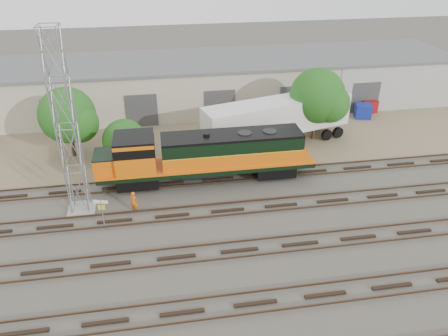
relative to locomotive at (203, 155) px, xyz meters
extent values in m
plane|color=#47423A|center=(1.19, -6.00, -2.36)|extent=(140.00, 140.00, 0.00)
cube|color=#726047|center=(1.19, 9.00, -2.35)|extent=(80.00, 16.00, 0.02)
cube|color=black|center=(1.19, -13.50, -2.29)|extent=(80.00, 2.40, 0.14)
cube|color=#4C3828|center=(1.19, -14.25, -2.15)|extent=(80.00, 0.08, 0.14)
cube|color=#4C3828|center=(1.19, -12.75, -2.15)|extent=(80.00, 0.08, 0.14)
cube|color=black|center=(1.19, -9.00, -2.29)|extent=(80.00, 2.40, 0.14)
cube|color=#4C3828|center=(1.19, -9.75, -2.15)|extent=(80.00, 0.08, 0.14)
cube|color=#4C3828|center=(1.19, -8.25, -2.15)|extent=(80.00, 0.08, 0.14)
cube|color=black|center=(1.19, -4.50, -2.29)|extent=(80.00, 2.40, 0.14)
cube|color=#4C3828|center=(1.19, -5.25, -2.15)|extent=(80.00, 0.08, 0.14)
cube|color=#4C3828|center=(1.19, -3.75, -2.15)|extent=(80.00, 0.08, 0.14)
cube|color=black|center=(1.19, 0.00, -2.29)|extent=(80.00, 2.40, 0.14)
cube|color=#4C3828|center=(1.19, -0.75, -2.15)|extent=(80.00, 0.08, 0.14)
cube|color=#4C3828|center=(1.19, 0.75, -2.15)|extent=(80.00, 0.08, 0.14)
cube|color=#B9AC9A|center=(1.19, 17.00, 0.14)|extent=(58.00, 10.00, 5.00)
cube|color=#59595B|center=(1.19, 17.00, 2.79)|extent=(58.40, 10.40, 0.30)
cube|color=#999993|center=(23.19, 11.95, 0.14)|extent=(14.00, 0.10, 5.00)
cube|color=#333335|center=(-12.81, 11.94, -0.66)|extent=(3.20, 0.12, 3.40)
cube|color=#333335|center=(-4.81, 11.94, -0.66)|extent=(3.20, 0.12, 3.40)
cube|color=#333335|center=(3.19, 11.94, -0.66)|extent=(3.20, 0.12, 3.40)
cube|color=#333335|center=(11.19, 11.94, -0.66)|extent=(3.20, 0.12, 3.40)
cube|color=#333335|center=(19.19, 11.94, -0.66)|extent=(3.20, 0.12, 3.40)
cube|color=black|center=(-5.19, 0.00, -1.58)|extent=(3.19, 2.40, 1.00)
cube|color=black|center=(5.79, 0.00, -1.58)|extent=(3.19, 2.40, 1.00)
cube|color=black|center=(0.30, 0.00, -0.90)|extent=(16.97, 2.99, 0.35)
cylinder|color=black|center=(0.30, 0.00, -1.53)|extent=(4.19, 1.10, 1.10)
cube|color=#DC5E0A|center=(2.30, 0.00, -0.13)|extent=(10.98, 2.60, 1.20)
cube|color=black|center=(2.30, 0.00, 0.97)|extent=(10.98, 2.60, 1.00)
cube|color=black|center=(2.30, 0.00, 1.57)|extent=(10.98, 2.60, 0.20)
cube|color=#DC5E0A|center=(-5.19, 0.00, 0.57)|extent=(2.99, 2.99, 2.60)
cube|color=black|center=(-5.19, 0.00, 1.95)|extent=(2.99, 2.99, 0.16)
cube|color=#DC5E0A|center=(-7.49, 0.00, -0.03)|extent=(1.60, 2.40, 1.40)
cube|color=gray|center=(-9.22, -2.62, -2.26)|extent=(1.93, 1.93, 0.20)
cylinder|color=gray|center=(-9.81, -2.03, 4.27)|extent=(0.10, 0.10, 12.84)
cylinder|color=gray|center=(-8.64, -2.03, 4.27)|extent=(0.10, 0.10, 12.84)
cylinder|color=gray|center=(-9.81, -3.21, 4.27)|extent=(0.10, 0.10, 12.84)
cylinder|color=gray|center=(-8.64, -3.21, 4.27)|extent=(0.10, 0.10, 12.84)
cylinder|color=gray|center=(-7.43, -5.16, -1.19)|extent=(0.07, 0.07, 2.33)
cube|color=white|center=(-7.43, -5.16, -0.19)|extent=(0.94, 0.23, 0.23)
cube|color=yellow|center=(-7.43, -5.16, -0.61)|extent=(0.48, 0.13, 0.37)
imported|color=#DD5F0C|center=(-5.43, -3.38, -1.54)|extent=(0.71, 0.65, 1.63)
cube|color=silver|center=(7.55, 5.64, 0.53)|extent=(14.42, 6.48, 2.94)
cube|color=black|center=(12.91, 7.11, -1.81)|extent=(3.24, 3.32, 1.09)
cube|color=black|center=(2.58, 3.14, -1.65)|extent=(0.16, 0.16, 1.42)
cube|color=black|center=(2.01, 5.24, -1.65)|extent=(0.16, 0.16, 1.42)
cube|color=navy|center=(18.44, 10.50, -1.61)|extent=(1.92, 1.85, 1.50)
cube|color=maroon|center=(19.73, 11.81, -1.66)|extent=(1.89, 1.83, 1.40)
cylinder|color=#382619|center=(-10.90, 6.29, -1.25)|extent=(0.30, 0.30, 2.22)
sphere|color=#164F16|center=(-10.90, 6.29, 1.56)|extent=(4.84, 4.84, 4.84)
sphere|color=#164F16|center=(-9.93, 5.57, 1.07)|extent=(3.39, 3.39, 3.39)
cylinder|color=#382619|center=(-6.28, 5.10, -2.18)|extent=(0.26, 0.26, 0.35)
sphere|color=#164F16|center=(-6.28, 5.10, -0.67)|extent=(3.83, 3.83, 3.83)
sphere|color=#164F16|center=(-5.52, 4.53, -1.05)|extent=(2.68, 2.68, 2.68)
cylinder|color=#382619|center=(11.43, 6.30, -1.08)|extent=(0.30, 0.30, 2.56)
sphere|color=#164F16|center=(11.43, 6.30, 1.99)|extent=(5.12, 5.12, 5.12)
sphere|color=#164F16|center=(12.45, 5.53, 1.48)|extent=(3.58, 3.58, 3.58)
camera|label=1|loc=(-3.29, -30.17, 15.78)|focal=35.00mm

